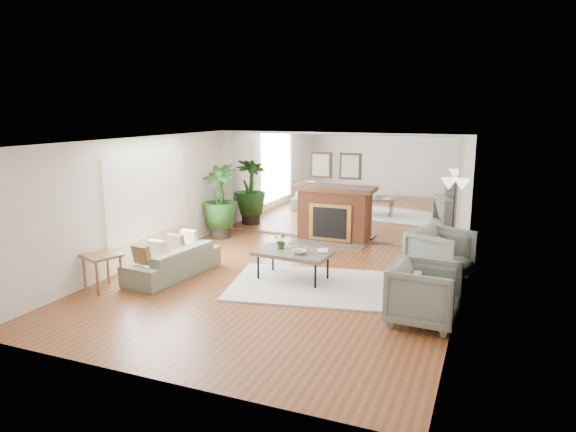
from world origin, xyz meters
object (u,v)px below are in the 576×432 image
at_px(coffee_table, 293,254).
at_px(floor_lamp, 455,191).
at_px(potted_ficus, 220,199).
at_px(sofa, 173,261).
at_px(armchair_front, 424,294).
at_px(side_table, 102,260).
at_px(fireplace, 332,214).
at_px(armchair_back, 440,254).

bearing_deg(coffee_table, floor_lamp, 42.44).
bearing_deg(potted_ficus, sofa, -77.44).
bearing_deg(armchair_front, sofa, 87.17).
relative_size(armchair_front, side_table, 1.40).
distance_m(fireplace, armchair_front, 4.77).
relative_size(sofa, potted_ficus, 1.11).
bearing_deg(armchair_back, potted_ficus, 99.75).
height_order(coffee_table, side_table, side_table).
bearing_deg(sofa, floor_lamp, 128.69).
height_order(sofa, side_table, side_table).
relative_size(armchair_back, floor_lamp, 0.59).
bearing_deg(side_table, sofa, 56.04).
height_order(side_table, floor_lamp, floor_lamp).
bearing_deg(fireplace, sofa, -118.75).
distance_m(coffee_table, side_table, 3.28).
height_order(armchair_back, floor_lamp, floor_lamp).
bearing_deg(sofa, armchair_back, 117.14).
distance_m(sofa, armchair_front, 4.57).
xyz_separation_m(armchair_front, potted_ficus, (-5.20, 3.35, 0.49)).
bearing_deg(coffee_table, armchair_back, 24.30).
height_order(coffee_table, armchair_back, armchair_back).
bearing_deg(fireplace, floor_lamp, -12.95).
bearing_deg(floor_lamp, armchair_front, -91.70).
bearing_deg(floor_lamp, coffee_table, -137.56).
bearing_deg(side_table, coffee_table, 30.50).
xyz_separation_m(coffee_table, sofa, (-2.12, -0.62, -0.21)).
bearing_deg(side_table, fireplace, 60.02).
xyz_separation_m(sofa, armchair_back, (4.55, 1.72, 0.17)).
xyz_separation_m(sofa, armchair_front, (4.55, -0.44, 0.16)).
bearing_deg(fireplace, armchair_front, -56.93).
relative_size(coffee_table, side_table, 2.02).
bearing_deg(sofa, potted_ficus, -161.01).
bearing_deg(armchair_front, side_table, 99.20).
relative_size(sofa, side_table, 2.81).
relative_size(coffee_table, sofa, 0.72).
height_order(fireplace, potted_ficus, fireplace).
bearing_deg(coffee_table, sofa, -163.62).
height_order(coffee_table, potted_ficus, potted_ficus).
relative_size(armchair_back, side_table, 1.43).
xyz_separation_m(fireplace, floor_lamp, (2.70, -0.62, 0.78)).
bearing_deg(side_table, floor_lamp, 36.60).
xyz_separation_m(coffee_table, floor_lamp, (2.53, 2.31, 0.95)).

